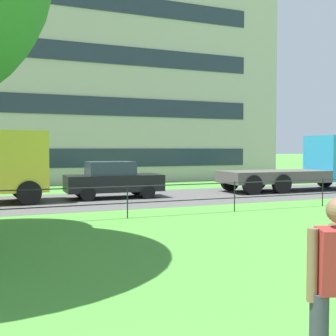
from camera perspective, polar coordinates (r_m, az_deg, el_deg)
name	(u,v)px	position (r m, az deg, el deg)	size (l,w,h in m)	color
street_strip	(44,203)	(17.52, -15.83, -4.36)	(80.00, 6.14, 0.01)	#565454
park_fence	(65,199)	(12.69, -13.31, -3.90)	(33.27, 0.04, 1.00)	#232328
car_black_far_right	(113,180)	(18.52, -7.20, -1.51)	(4.05, 1.90, 1.54)	black
flatbed_truck_center	(310,166)	(23.16, 18.05, 0.27)	(7.38, 2.66, 2.75)	#2D99D1
apartment_building_background	(12,42)	(32.89, -19.64, 15.24)	(34.40, 13.25, 18.80)	beige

